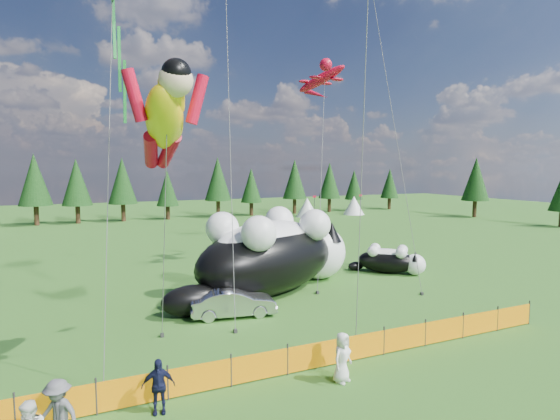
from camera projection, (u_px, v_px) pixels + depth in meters
name	position (u px, v px, depth m)	size (l,w,h in m)	color
ground	(279.00, 339.00, 18.00)	(160.00, 160.00, 0.00)	#0F3C0A
safety_fence	(313.00, 356.00, 15.22)	(22.06, 0.06, 1.10)	#262626
tree_line	(145.00, 191.00, 58.60)	(90.00, 4.00, 8.00)	black
festival_tents	(234.00, 210.00, 58.72)	(50.00, 3.20, 2.80)	white
cat_large	(276.00, 253.00, 24.80)	(12.32, 8.04, 4.68)	black
cat_small	(390.00, 260.00, 29.28)	(4.19, 4.07, 1.88)	black
car	(233.00, 303.00, 20.70)	(1.41, 4.04, 1.33)	silver
spectator_c	(158.00, 386.00, 12.49)	(0.94, 0.48, 1.61)	black
spectator_d	(58.00, 415.00, 10.86)	(1.17, 0.60, 1.81)	#555459
spectator_e	(342.00, 357.00, 14.32)	(0.81, 0.53, 1.66)	silver
superhero_kite	(164.00, 119.00, 14.14)	(4.34, 5.84, 10.71)	yellow
gecko_kite	(321.00, 79.00, 31.20)	(6.74, 10.26, 15.52)	red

